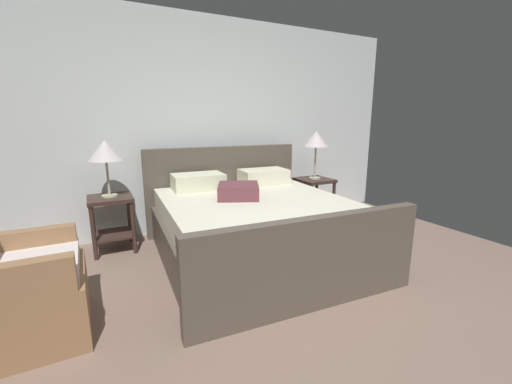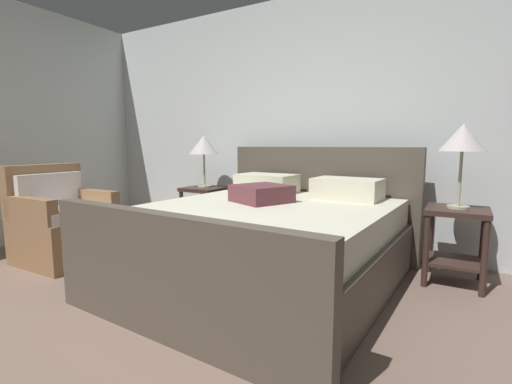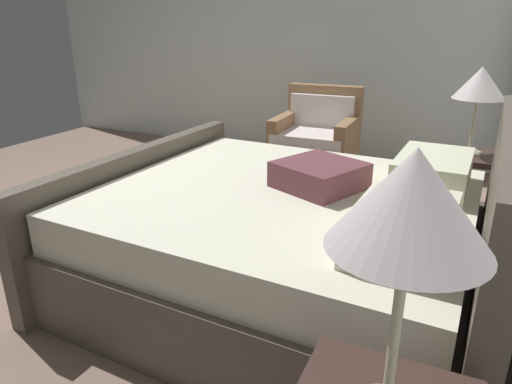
{
  "view_description": "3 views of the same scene",
  "coord_description": "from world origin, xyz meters",
  "px_view_note": "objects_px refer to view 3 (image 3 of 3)",
  "views": [
    {
      "loc": [
        -1.28,
        -1.23,
        1.41
      ],
      "look_at": [
        0.08,
        1.45,
        0.73
      ],
      "focal_mm": 22.85,
      "sensor_mm": 36.0,
      "label": 1
    },
    {
      "loc": [
        1.45,
        -0.84,
        1.09
      ],
      "look_at": [
        0.09,
        1.5,
        0.73
      ],
      "focal_mm": 25.34,
      "sensor_mm": 36.0,
      "label": 2
    },
    {
      "loc": [
        2.29,
        2.38,
        1.46
      ],
      "look_at": [
        -0.05,
        1.31,
        0.51
      ],
      "focal_mm": 32.08,
      "sensor_mm": 36.0,
      "label": 3
    }
  ],
  "objects_px": {
    "armchair": "(316,147)",
    "bed": "(292,239)",
    "table_lamp_right": "(411,206)",
    "table_lamp_left": "(480,85)",
    "nightstand_left": "(464,180)"
  },
  "relations": [
    {
      "from": "bed",
      "to": "armchair",
      "type": "bearing_deg",
      "value": -166.09
    },
    {
      "from": "table_lamp_right",
      "to": "table_lamp_left",
      "type": "height_order",
      "value": "table_lamp_right"
    },
    {
      "from": "table_lamp_right",
      "to": "table_lamp_left",
      "type": "relative_size",
      "value": 1.09
    },
    {
      "from": "table_lamp_left",
      "to": "table_lamp_right",
      "type": "bearing_deg",
      "value": -3.01
    },
    {
      "from": "armchair",
      "to": "table_lamp_left",
      "type": "bearing_deg",
      "value": 63.31
    },
    {
      "from": "armchair",
      "to": "bed",
      "type": "bearing_deg",
      "value": 13.91
    },
    {
      "from": "bed",
      "to": "nightstand_left",
      "type": "relative_size",
      "value": 3.71
    },
    {
      "from": "nightstand_left",
      "to": "armchair",
      "type": "xyz_separation_m",
      "value": [
        -0.66,
        -1.32,
        -0.06
      ]
    },
    {
      "from": "table_lamp_right",
      "to": "nightstand_left",
      "type": "xyz_separation_m",
      "value": [
        -2.56,
        0.13,
        -0.72
      ]
    },
    {
      "from": "armchair",
      "to": "nightstand_left",
      "type": "bearing_deg",
      "value": 63.31
    },
    {
      "from": "nightstand_left",
      "to": "bed",
      "type": "bearing_deg",
      "value": -33.02
    },
    {
      "from": "nightstand_left",
      "to": "armchair",
      "type": "distance_m",
      "value": 1.47
    },
    {
      "from": "bed",
      "to": "table_lamp_left",
      "type": "bearing_deg",
      "value": 146.98
    },
    {
      "from": "table_lamp_right",
      "to": "armchair",
      "type": "height_order",
      "value": "table_lamp_right"
    },
    {
      "from": "nightstand_left",
      "to": "table_lamp_left",
      "type": "distance_m",
      "value": 0.67
    }
  ]
}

